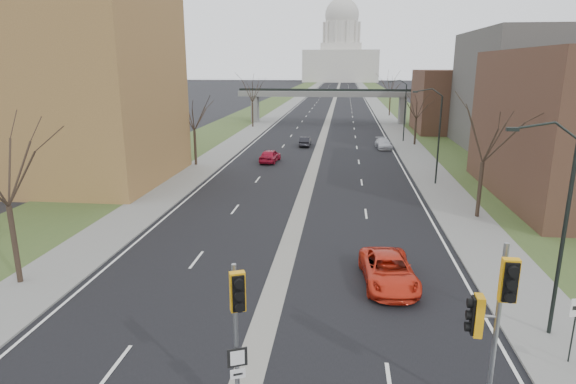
% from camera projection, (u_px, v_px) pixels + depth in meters
% --- Properties ---
extents(road_surface, '(20.00, 600.00, 0.01)m').
position_uv_depth(road_surface, '(335.00, 99.00, 159.44)').
color(road_surface, black).
rests_on(road_surface, ground).
extents(median_strip, '(1.20, 600.00, 0.02)m').
position_uv_depth(median_strip, '(335.00, 99.00, 159.44)').
color(median_strip, gray).
rests_on(median_strip, ground).
extents(sidewalk_right, '(4.00, 600.00, 0.12)m').
position_uv_depth(sidewalk_right, '(371.00, 99.00, 158.09)').
color(sidewalk_right, gray).
rests_on(sidewalk_right, ground).
extents(sidewalk_left, '(4.00, 600.00, 0.12)m').
position_uv_depth(sidewalk_left, '(299.00, 98.00, 160.76)').
color(sidewalk_left, gray).
rests_on(sidewalk_left, ground).
extents(grass_verge_right, '(8.00, 600.00, 0.10)m').
position_uv_depth(grass_verge_right, '(390.00, 99.00, 157.43)').
color(grass_verge_right, '#334A22').
rests_on(grass_verge_right, ground).
extents(grass_verge_left, '(8.00, 600.00, 0.10)m').
position_uv_depth(grass_verge_left, '(281.00, 98.00, 161.43)').
color(grass_verge_left, '#334A22').
rests_on(grass_verge_left, ground).
extents(apartment_building, '(25.00, 16.00, 22.00)m').
position_uv_depth(apartment_building, '(27.00, 63.00, 44.28)').
color(apartment_building, olive).
rests_on(apartment_building, ground).
extents(commercial_block_mid, '(18.00, 22.00, 15.00)m').
position_uv_depth(commercial_block_mid, '(544.00, 92.00, 60.31)').
color(commercial_block_mid, '#504F49').
rests_on(commercial_block_mid, ground).
extents(commercial_block_far, '(14.00, 14.00, 10.00)m').
position_uv_depth(commercial_block_far, '(460.00, 101.00, 78.90)').
color(commercial_block_far, '#523726').
rests_on(commercial_block_far, ground).
extents(pedestrian_bridge, '(34.00, 3.00, 6.45)m').
position_uv_depth(pedestrian_bridge, '(328.00, 97.00, 90.98)').
color(pedestrian_bridge, slate).
rests_on(pedestrian_bridge, ground).
extents(capitol, '(48.00, 42.00, 55.75)m').
position_uv_depth(capitol, '(341.00, 53.00, 317.93)').
color(capitol, silver).
rests_on(capitol, ground).
extents(streetlight_near, '(2.61, 0.20, 8.70)m').
position_uv_depth(streetlight_near, '(551.00, 170.00, 18.16)').
color(streetlight_near, black).
rests_on(streetlight_near, sidewalk_right).
extents(streetlight_mid, '(2.61, 0.20, 8.70)m').
position_uv_depth(streetlight_mid, '(432.00, 109.00, 43.13)').
color(streetlight_mid, black).
rests_on(streetlight_mid, sidewalk_right).
extents(streetlight_far, '(2.61, 0.20, 8.70)m').
position_uv_depth(streetlight_far, '(400.00, 93.00, 68.09)').
color(streetlight_far, black).
rests_on(streetlight_far, sidewalk_right).
extents(tree_left_a, '(7.20, 7.20, 9.40)m').
position_uv_depth(tree_left_a, '(1.00, 156.00, 22.82)').
color(tree_left_a, '#382B21').
rests_on(tree_left_a, sidewalk_left).
extents(tree_left_b, '(6.75, 6.75, 8.81)m').
position_uv_depth(tree_left_b, '(193.00, 109.00, 51.74)').
color(tree_left_b, '#382B21').
rests_on(tree_left_b, sidewalk_left).
extents(tree_left_c, '(7.65, 7.65, 9.99)m').
position_uv_depth(tree_left_c, '(252.00, 87.00, 84.18)').
color(tree_left_c, '#382B21').
rests_on(tree_left_c, sidewalk_left).
extents(tree_right_a, '(7.20, 7.20, 9.40)m').
position_uv_depth(tree_right_a, '(486.00, 127.00, 33.38)').
color(tree_right_a, '#382B21').
rests_on(tree_right_a, sidewalk_right).
extents(tree_right_b, '(6.30, 6.30, 8.22)m').
position_uv_depth(tree_right_b, '(417.00, 103.00, 65.28)').
color(tree_right_b, '#382B21').
rests_on(tree_right_b, sidewalk_right).
extents(tree_right_c, '(7.65, 7.65, 9.99)m').
position_uv_depth(tree_right_c, '(391.00, 83.00, 103.38)').
color(tree_right_c, '#382B21').
rests_on(tree_right_c, sidewalk_right).
extents(signal_pole_median, '(0.76, 0.88, 5.30)m').
position_uv_depth(signal_pole_median, '(237.00, 320.00, 13.85)').
color(signal_pole_median, gray).
rests_on(signal_pole_median, ground).
extents(signal_pole_right, '(1.02, 1.06, 5.85)m').
position_uv_depth(signal_pole_right, '(493.00, 310.00, 14.14)').
color(signal_pole_right, gray).
rests_on(signal_pole_right, ground).
extents(speed_limit_sign, '(0.55, 0.16, 2.58)m').
position_uv_depth(speed_limit_sign, '(575.00, 319.00, 17.44)').
color(speed_limit_sign, black).
rests_on(speed_limit_sign, sidewalk_right).
extents(car_left_near, '(2.20, 4.57, 1.51)m').
position_uv_depth(car_left_near, '(270.00, 156.00, 54.96)').
color(car_left_near, '#A6132C').
rests_on(car_left_near, ground).
extents(car_left_far, '(1.43, 3.92, 1.28)m').
position_uv_depth(car_left_far, '(305.00, 141.00, 65.85)').
color(car_left_far, black).
rests_on(car_left_far, ground).
extents(car_right_near, '(2.94, 5.60, 1.50)m').
position_uv_depth(car_right_near, '(388.00, 271.00, 24.27)').
color(car_right_near, red).
rests_on(car_right_near, ground).
extents(car_right_mid, '(2.22, 4.67, 1.31)m').
position_uv_depth(car_right_mid, '(383.00, 144.00, 63.95)').
color(car_right_mid, silver).
rests_on(car_right_mid, ground).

